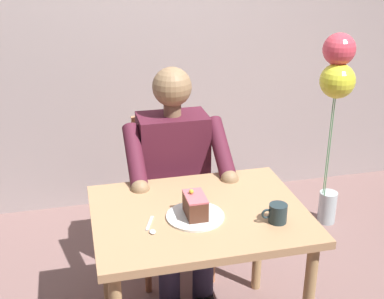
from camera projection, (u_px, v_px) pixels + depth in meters
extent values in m
cube|color=tan|center=(199.00, 215.00, 2.20)|extent=(0.92, 0.71, 0.04)
cylinder|color=tan|center=(259.00, 234.00, 2.69)|extent=(0.05, 0.05, 0.68)
cylinder|color=tan|center=(106.00, 255.00, 2.51)|extent=(0.05, 0.05, 0.68)
cube|color=#BF7651|center=(173.00, 205.00, 2.83)|extent=(0.42, 0.42, 0.04)
cube|color=#BF7651|center=(166.00, 152.00, 2.91)|extent=(0.38, 0.04, 0.45)
cylinder|color=#BF7651|center=(212.00, 250.00, 2.79)|extent=(0.04, 0.04, 0.42)
cylinder|color=#BF7651|center=(148.00, 259.00, 2.71)|extent=(0.04, 0.04, 0.42)
cylinder|color=#BF7651|center=(196.00, 217.00, 3.11)|extent=(0.04, 0.04, 0.42)
cylinder|color=#BF7651|center=(138.00, 225.00, 3.04)|extent=(0.04, 0.04, 0.42)
cube|color=#4E1929|center=(173.00, 161.00, 2.71)|extent=(0.36, 0.22, 0.52)
sphere|color=#8D6D4D|center=(172.00, 87.00, 2.55)|extent=(0.20, 0.20, 0.20)
cylinder|color=#8D6D4D|center=(172.00, 110.00, 2.59)|extent=(0.09, 0.09, 0.06)
cylinder|color=#4E1929|center=(221.00, 147.00, 2.58)|extent=(0.08, 0.33, 0.26)
sphere|color=#8D6D4D|center=(230.00, 179.00, 2.48)|extent=(0.09, 0.09, 0.09)
cylinder|color=#4E1929|center=(135.00, 156.00, 2.49)|extent=(0.08, 0.33, 0.26)
sphere|color=#8D6D4D|center=(140.00, 189.00, 2.39)|extent=(0.09, 0.09, 0.09)
cylinder|color=#2C2741|center=(195.00, 215.00, 2.73)|extent=(0.13, 0.38, 0.14)
cylinder|color=#2C2741|center=(162.00, 219.00, 2.69)|extent=(0.13, 0.38, 0.14)
cylinder|color=#2C2741|center=(203.00, 269.00, 2.65)|extent=(0.11, 0.11, 0.40)
cylinder|color=#2C2741|center=(169.00, 274.00, 2.61)|extent=(0.11, 0.11, 0.40)
cylinder|color=white|center=(195.00, 216.00, 2.15)|extent=(0.25, 0.25, 0.01)
cube|color=#582F20|center=(195.00, 206.00, 2.13)|extent=(0.08, 0.14, 0.09)
cube|color=#CC5F69|center=(195.00, 196.00, 2.11)|extent=(0.08, 0.14, 0.01)
sphere|color=gold|center=(191.00, 192.00, 2.12)|extent=(0.02, 0.02, 0.02)
cylinder|color=#223136|center=(278.00, 213.00, 2.10)|extent=(0.08, 0.08, 0.08)
torus|color=#223136|center=(267.00, 214.00, 2.09)|extent=(0.05, 0.01, 0.05)
cylinder|color=black|center=(278.00, 206.00, 2.09)|extent=(0.07, 0.07, 0.01)
cube|color=silver|center=(150.00, 223.00, 2.10)|extent=(0.05, 0.11, 0.01)
ellipsoid|color=silver|center=(152.00, 232.00, 2.04)|extent=(0.03, 0.04, 0.01)
cylinder|color=#B2C1C6|center=(327.00, 207.00, 3.43)|extent=(0.12, 0.12, 0.22)
sphere|color=#DC4152|center=(339.00, 49.00, 3.01)|extent=(0.20, 0.20, 0.20)
cylinder|color=#4C9956|center=(330.00, 133.00, 3.21)|extent=(0.01, 0.01, 0.86)
sphere|color=yellow|center=(337.00, 81.00, 3.05)|extent=(0.21, 0.21, 0.21)
cylinder|color=#4C9956|center=(330.00, 149.00, 3.22)|extent=(0.01, 0.01, 0.67)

